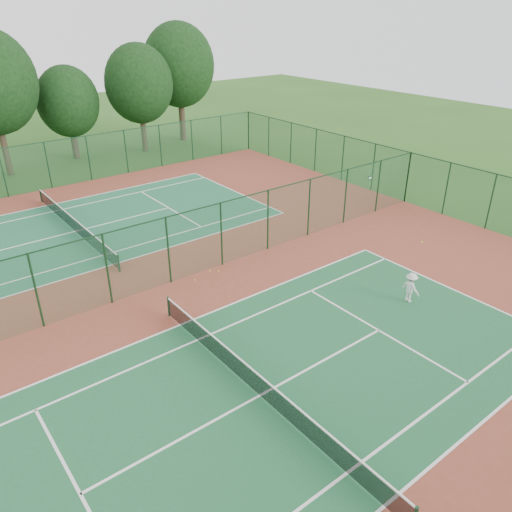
{
  "coord_description": "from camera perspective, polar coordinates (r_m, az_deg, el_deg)",
  "views": [
    {
      "loc": [
        -8.33,
        -19.48,
        12.25
      ],
      "look_at": [
        4.67,
        -2.81,
        1.6
      ],
      "focal_mm": 35.0,
      "sensor_mm": 36.0,
      "label": 1
    }
  ],
  "objects": [
    {
      "name": "stray_ball_c",
      "position": [
        24.98,
        -7.05,
        -2.74
      ],
      "size": [
        0.07,
        0.07,
        0.07
      ],
      "primitive_type": "sphere",
      "color": "#F1F238",
      "rests_on": "red_pad"
    },
    {
      "name": "fence_north",
      "position": [
        39.8,
        -24.8,
        9.02
      ],
      "size": [
        40.0,
        0.09,
        3.5
      ],
      "color": "#174629",
      "rests_on": "ground"
    },
    {
      "name": "red_pad",
      "position": [
        24.47,
        -12.82,
        -4.03
      ],
      "size": [
        40.0,
        36.0,
        0.01
      ],
      "primitive_type": "cube",
      "color": "brown",
      "rests_on": "ground"
    },
    {
      "name": "tennis_net_near",
      "position": [
        17.78,
        0.4,
        -14.43
      ],
      "size": [
        0.1,
        12.9,
        0.97
      ],
      "color": "#153B23",
      "rests_on": "ground"
    },
    {
      "name": "fence_east",
      "position": [
        35.94,
        16.94,
        8.62
      ],
      "size": [
        0.09,
        36.0,
        3.5
      ],
      "rotation": [
        0.0,
        0.0,
        1.57
      ],
      "color": "#194B30",
      "rests_on": "ground"
    },
    {
      "name": "evergreen_row",
      "position": [
        46.26,
        -25.85,
        8.73
      ],
      "size": [
        39.0,
        5.0,
        12.0
      ],
      "primitive_type": null,
      "color": "black",
      "rests_on": "ground"
    },
    {
      "name": "tennis_net_far",
      "position": [
        31.9,
        -20.12,
        3.52
      ],
      "size": [
        0.1,
        12.9,
        0.97
      ],
      "color": "#143822",
      "rests_on": "ground"
    },
    {
      "name": "fence_divider",
      "position": [
        23.64,
        -13.24,
        -0.37
      ],
      "size": [
        40.0,
        0.09,
        3.5
      ],
      "color": "#184927",
      "rests_on": "ground"
    },
    {
      "name": "stray_ball_b",
      "position": [
        25.67,
        -4.32,
        -1.73
      ],
      "size": [
        0.07,
        0.07,
        0.07
      ],
      "primitive_type": "sphere",
      "color": "yellow",
      "rests_on": "red_pad"
    },
    {
      "name": "ground",
      "position": [
        24.47,
        -12.81,
        -4.04
      ],
      "size": [
        120.0,
        120.0,
        0.0
      ],
      "primitive_type": "plane",
      "color": "#2A591B",
      "rests_on": "ground"
    },
    {
      "name": "court_near",
      "position": [
        18.14,
        0.4,
        -15.69
      ],
      "size": [
        23.77,
        10.97,
        0.01
      ],
      "primitive_type": "cube",
      "color": "#1D5C33",
      "rests_on": "red_pad"
    },
    {
      "name": "court_far",
      "position": [
        32.1,
        -19.97,
        2.65
      ],
      "size": [
        23.77,
        10.97,
        0.01
      ],
      "primitive_type": "cube",
      "color": "#206742",
      "rests_on": "red_pad"
    },
    {
      "name": "stray_ball_a",
      "position": [
        25.7,
        -5.29,
        -1.73
      ],
      "size": [
        0.07,
        0.07,
        0.07
      ],
      "primitive_type": "sphere",
      "color": "yellow",
      "rests_on": "red_pad"
    },
    {
      "name": "player_near",
      "position": [
        23.83,
        17.25,
        -3.45
      ],
      "size": [
        0.57,
        0.95,
        1.45
      ],
      "primitive_type": "imported",
      "rotation": [
        0.0,
        0.0,
        1.54
      ],
      "color": "silver",
      "rests_on": "court_near"
    }
  ]
}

